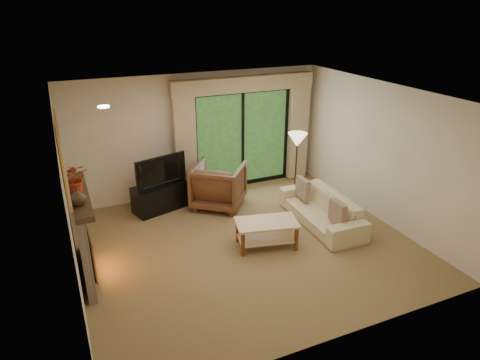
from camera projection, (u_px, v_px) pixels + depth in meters
name	position (u px, v px, depth m)	size (l,w,h in m)	color
floor	(247.00, 244.00, 7.46)	(5.50, 5.50, 0.00)	olive
ceiling	(248.00, 96.00, 6.45)	(5.50, 5.50, 0.00)	white
wall_back	(198.00, 135.00, 9.07)	(5.00, 5.00, 0.00)	beige
wall_front	(339.00, 251.00, 4.84)	(5.00, 5.00, 0.00)	beige
wall_left	(68.00, 205.00, 5.94)	(5.00, 5.00, 0.00)	beige
wall_right	(381.00, 153.00, 7.97)	(5.00, 5.00, 0.00)	beige
fireplace	(82.00, 235.00, 6.39)	(0.24, 1.70, 1.37)	gray
mirror	(62.00, 156.00, 5.87)	(0.07, 1.45, 1.02)	gold
sliding_door	(242.00, 139.00, 9.47)	(2.26, 0.10, 2.16)	black
curtain_left	(185.00, 143.00, 8.84)	(0.45, 0.18, 2.35)	tan
curtain_right	(298.00, 129.00, 9.84)	(0.45, 0.18, 2.35)	tan
cornice	(244.00, 84.00, 8.92)	(3.20, 0.24, 0.32)	tan
media_console	(160.00, 197.00, 8.62)	(1.08, 0.49, 0.54)	black
tv	(158.00, 170.00, 8.39)	(1.08, 0.14, 0.62)	black
armchair	(219.00, 185.00, 8.70)	(0.97, 1.00, 0.91)	brown
sofa	(321.00, 209.00, 8.06)	(2.00, 0.78, 0.58)	beige
pillow_near	(337.00, 213.00, 7.47)	(0.11, 0.41, 0.41)	#5A2B24
pillow_far	(303.00, 188.00, 8.44)	(0.11, 0.41, 0.41)	#5A2B24
coffee_table	(266.00, 234.00, 7.32)	(1.04, 0.57, 0.47)	#F1BE87
floor_lamp	(296.00, 167.00, 8.90)	(0.39, 0.39, 1.46)	beige
vase	(77.00, 197.00, 5.74)	(0.23, 0.23, 0.24)	#412F1E
branches	(74.00, 179.00, 6.02)	(0.43, 0.37, 0.47)	#B03718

